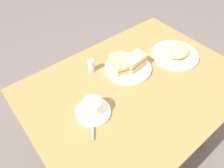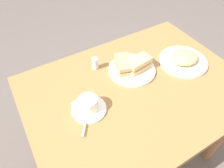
{
  "view_description": "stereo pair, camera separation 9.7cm",
  "coord_description": "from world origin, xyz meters",
  "px_view_note": "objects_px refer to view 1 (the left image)",
  "views": [
    {
      "loc": [
        0.52,
        0.45,
        1.47
      ],
      "look_at": [
        0.11,
        -0.06,
        0.75
      ],
      "focal_mm": 32.88,
      "sensor_mm": 36.0,
      "label": 1
    },
    {
      "loc": [
        0.44,
        0.51,
        1.47
      ],
      "look_at": [
        0.11,
        -0.06,
        0.75
      ],
      "focal_mm": 32.88,
      "sensor_mm": 36.0,
      "label": 2
    }
  ],
  "objects_px": {
    "sandwich_back": "(120,63)",
    "spoon": "(92,125)",
    "sandwich_front": "(134,61)",
    "salt_shaker": "(91,65)",
    "coffee_saucer": "(93,111)",
    "sandwich_plate": "(128,68)",
    "dining_table": "(135,96)",
    "side_plate": "(175,55)",
    "coffee_cup": "(92,106)"
  },
  "relations": [
    {
      "from": "sandwich_front",
      "to": "spoon",
      "type": "height_order",
      "value": "sandwich_front"
    },
    {
      "from": "dining_table",
      "to": "coffee_saucer",
      "type": "height_order",
      "value": "coffee_saucer"
    },
    {
      "from": "coffee_saucer",
      "to": "side_plate",
      "type": "bearing_deg",
      "value": -178.2
    },
    {
      "from": "sandwich_front",
      "to": "coffee_saucer",
      "type": "distance_m",
      "value": 0.35
    },
    {
      "from": "sandwich_back",
      "to": "coffee_saucer",
      "type": "relative_size",
      "value": 0.93
    },
    {
      "from": "sandwich_back",
      "to": "spoon",
      "type": "bearing_deg",
      "value": 31.93
    },
    {
      "from": "sandwich_plate",
      "to": "sandwich_back",
      "type": "relative_size",
      "value": 1.69
    },
    {
      "from": "sandwich_back",
      "to": "spoon",
      "type": "xyz_separation_m",
      "value": [
        0.31,
        0.19,
        -0.03
      ]
    },
    {
      "from": "sandwich_plate",
      "to": "dining_table",
      "type": "bearing_deg",
      "value": 67.93
    },
    {
      "from": "coffee_saucer",
      "to": "spoon",
      "type": "relative_size",
      "value": 1.78
    },
    {
      "from": "dining_table",
      "to": "spoon",
      "type": "height_order",
      "value": "spoon"
    },
    {
      "from": "coffee_saucer",
      "to": "salt_shaker",
      "type": "distance_m",
      "value": 0.26
    },
    {
      "from": "spoon",
      "to": "side_plate",
      "type": "relative_size",
      "value": 0.34
    },
    {
      "from": "sandwich_plate",
      "to": "coffee_saucer",
      "type": "relative_size",
      "value": 1.58
    },
    {
      "from": "sandwich_front",
      "to": "spoon",
      "type": "relative_size",
      "value": 1.53
    },
    {
      "from": "side_plate",
      "to": "salt_shaker",
      "type": "relative_size",
      "value": 3.73
    },
    {
      "from": "coffee_cup",
      "to": "spoon",
      "type": "xyz_separation_m",
      "value": [
        0.04,
        0.06,
        -0.03
      ]
    },
    {
      "from": "sandwich_front",
      "to": "coffee_saucer",
      "type": "relative_size",
      "value": 0.86
    },
    {
      "from": "sandwich_plate",
      "to": "sandwich_front",
      "type": "bearing_deg",
      "value": 152.05
    },
    {
      "from": "sandwich_plate",
      "to": "sandwich_back",
      "type": "distance_m",
      "value": 0.06
    },
    {
      "from": "sandwich_plate",
      "to": "spoon",
      "type": "bearing_deg",
      "value": 25.6
    },
    {
      "from": "sandwich_front",
      "to": "sandwich_back",
      "type": "bearing_deg",
      "value": -32.28
    },
    {
      "from": "dining_table",
      "to": "salt_shaker",
      "type": "relative_size",
      "value": 15.41
    },
    {
      "from": "coffee_cup",
      "to": "spoon",
      "type": "bearing_deg",
      "value": 55.49
    },
    {
      "from": "sandwich_plate",
      "to": "sandwich_front",
      "type": "xyz_separation_m",
      "value": [
        -0.03,
        0.01,
        0.04
      ]
    },
    {
      "from": "sandwich_front",
      "to": "spoon",
      "type": "xyz_separation_m",
      "value": [
        0.38,
        0.15,
        -0.03
      ]
    },
    {
      "from": "sandwich_plate",
      "to": "sandwich_front",
      "type": "relative_size",
      "value": 1.82
    },
    {
      "from": "sandwich_front",
      "to": "coffee_cup",
      "type": "bearing_deg",
      "value": 15.09
    },
    {
      "from": "sandwich_plate",
      "to": "salt_shaker",
      "type": "relative_size",
      "value": 3.53
    },
    {
      "from": "sandwich_back",
      "to": "coffee_cup",
      "type": "bearing_deg",
      "value": 26.12
    },
    {
      "from": "sandwich_back",
      "to": "side_plate",
      "type": "distance_m",
      "value": 0.34
    },
    {
      "from": "coffee_saucer",
      "to": "spoon",
      "type": "xyz_separation_m",
      "value": [
        0.04,
        0.06,
        0.01
      ]
    },
    {
      "from": "sandwich_back",
      "to": "salt_shaker",
      "type": "distance_m",
      "value": 0.15
    },
    {
      "from": "sandwich_back",
      "to": "spoon",
      "type": "relative_size",
      "value": 1.66
    },
    {
      "from": "sandwich_front",
      "to": "salt_shaker",
      "type": "height_order",
      "value": "sandwich_front"
    },
    {
      "from": "sandwich_front",
      "to": "sandwich_back",
      "type": "height_order",
      "value": "sandwich_front"
    },
    {
      "from": "sandwich_back",
      "to": "sandwich_plate",
      "type": "bearing_deg",
      "value": 144.78
    },
    {
      "from": "sandwich_plate",
      "to": "coffee_cup",
      "type": "xyz_separation_m",
      "value": [
        0.31,
        0.1,
        0.04
      ]
    },
    {
      "from": "sandwich_back",
      "to": "coffee_saucer",
      "type": "height_order",
      "value": "sandwich_back"
    },
    {
      "from": "coffee_cup",
      "to": "dining_table",
      "type": "bearing_deg",
      "value": 178.77
    },
    {
      "from": "coffee_cup",
      "to": "salt_shaker",
      "type": "xyz_separation_m",
      "value": [
        -0.15,
        -0.22,
        -0.01
      ]
    },
    {
      "from": "dining_table",
      "to": "salt_shaker",
      "type": "xyz_separation_m",
      "value": [
        0.11,
        -0.22,
        0.12
      ]
    },
    {
      "from": "sandwich_front",
      "to": "dining_table",
      "type": "bearing_deg",
      "value": 52.82
    },
    {
      "from": "spoon",
      "to": "sandwich_front",
      "type": "bearing_deg",
      "value": -157.97
    },
    {
      "from": "sandwich_plate",
      "to": "coffee_saucer",
      "type": "bearing_deg",
      "value": 19.12
    },
    {
      "from": "coffee_cup",
      "to": "side_plate",
      "type": "relative_size",
      "value": 0.42
    },
    {
      "from": "side_plate",
      "to": "spoon",
      "type": "bearing_deg",
      "value": 7.26
    },
    {
      "from": "side_plate",
      "to": "salt_shaker",
      "type": "bearing_deg",
      "value": -24.58
    },
    {
      "from": "coffee_saucer",
      "to": "spoon",
      "type": "height_order",
      "value": "spoon"
    },
    {
      "from": "coffee_saucer",
      "to": "coffee_cup",
      "type": "relative_size",
      "value": 1.44
    }
  ]
}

